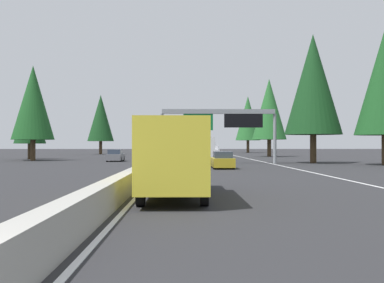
% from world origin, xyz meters
% --- Properties ---
extents(ground_plane, '(320.00, 320.00, 0.00)m').
position_xyz_m(ground_plane, '(60.00, 0.00, 0.00)').
color(ground_plane, '#262628').
extents(median_barrier, '(180.00, 0.56, 0.90)m').
position_xyz_m(median_barrier, '(80.00, 0.30, 0.45)').
color(median_barrier, '#9E9B93').
rests_on(median_barrier, ground).
extents(shoulder_stripe_right, '(160.00, 0.16, 0.01)m').
position_xyz_m(shoulder_stripe_right, '(70.00, -11.52, 0.01)').
color(shoulder_stripe_right, silver).
rests_on(shoulder_stripe_right, ground).
extents(shoulder_stripe_median, '(160.00, 0.16, 0.01)m').
position_xyz_m(shoulder_stripe_median, '(70.00, -0.25, 0.01)').
color(shoulder_stripe_median, silver).
rests_on(shoulder_stripe_median, ground).
extents(sign_gantry_overhead, '(0.50, 12.68, 5.92)m').
position_xyz_m(sign_gantry_overhead, '(46.96, -6.04, 4.71)').
color(sign_gantry_overhead, gray).
rests_on(sign_gantry_overhead, ground).
extents(box_truck_mid_left, '(8.50, 2.40, 2.95)m').
position_xyz_m(box_truck_mid_left, '(14.61, -1.72, 1.61)').
color(box_truck_mid_left, gold).
rests_on(box_truck_mid_left, ground).
extents(sedan_far_left, '(4.40, 1.80, 1.47)m').
position_xyz_m(sedan_far_left, '(36.46, -5.42, 0.68)').
color(sedan_far_left, '#AD931E').
rests_on(sedan_far_left, ground).
extents(bus_near_right, '(11.50, 2.55, 3.10)m').
position_xyz_m(bus_near_right, '(66.81, -5.19, 1.72)').
color(bus_near_right, white).
rests_on(bus_near_right, ground).
extents(sedan_distant_b, '(4.40, 1.80, 1.47)m').
position_xyz_m(sedan_distant_b, '(125.08, -1.75, 0.68)').
color(sedan_distant_b, red).
rests_on(sedan_distant_b, ground).
extents(pickup_distant_a, '(5.60, 2.00, 1.86)m').
position_xyz_m(pickup_distant_a, '(100.59, -8.87, 0.91)').
color(pickup_distant_a, silver).
rests_on(pickup_distant_a, ground).
extents(oncoming_near, '(4.40, 1.80, 1.47)m').
position_xyz_m(oncoming_near, '(53.79, 6.34, 0.68)').
color(oncoming_near, slate).
rests_on(oncoming_near, ground).
extents(conifer_right_mid, '(6.38, 6.38, 14.49)m').
position_xyz_m(conifer_right_mid, '(48.27, -16.59, 8.82)').
color(conifer_right_mid, '#4C3823').
rests_on(conifer_right_mid, ground).
extents(conifer_right_far, '(5.90, 5.90, 13.41)m').
position_xyz_m(conifer_right_far, '(76.31, -16.79, 8.16)').
color(conifer_right_far, '#4C3823').
rests_on(conifer_right_far, ground).
extents(conifer_right_distant, '(6.34, 6.34, 14.41)m').
position_xyz_m(conifer_right_distant, '(114.56, -18.39, 8.77)').
color(conifer_right_distant, '#4C3823').
rests_on(conifer_right_distant, ground).
extents(conifer_left_near, '(5.41, 5.41, 12.30)m').
position_xyz_m(conifer_left_near, '(56.72, 17.41, 7.48)').
color(conifer_left_near, '#4C3823').
rests_on(conifer_left_near, ground).
extents(conifer_left_mid, '(4.43, 4.43, 10.07)m').
position_xyz_m(conifer_left_mid, '(62.75, 19.78, 6.12)').
color(conifer_left_mid, '#4C3823').
rests_on(conifer_left_mid, ground).
extents(conifer_left_far, '(5.64, 5.64, 12.82)m').
position_xyz_m(conifer_left_far, '(96.90, 15.89, 7.79)').
color(conifer_left_far, '#4C3823').
rests_on(conifer_left_far, ground).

